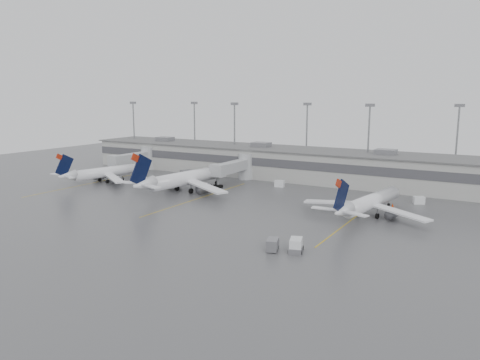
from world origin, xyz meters
The scene contains 18 objects.
ground centered at (0.00, 0.00, 0.00)m, with size 260.00×260.00×0.00m, color #4D4D50.
terminal centered at (-0.01, 57.98, 4.17)m, with size 152.00×17.00×9.45m.
light_masts centered at (0.00, 63.75, 12.03)m, with size 142.40×8.00×20.60m.
jet_bridge_left centered at (-55.50, 45.72, 3.87)m, with size 4.00×17.20×7.00m.
jet_bridge_right centered at (-20.50, 45.72, 3.87)m, with size 4.00×17.20×7.00m.
stand_markings centered at (0.00, 24.00, 0.01)m, with size 105.25×40.00×0.01m.
jet_far_left centered at (-50.34, 27.15, 2.73)m, with size 23.73×26.87×8.80m.
jet_mid_left centered at (-24.36, 27.74, 3.35)m, with size 29.49×33.24×10.77m.
jet_mid_right centered at (19.53, 26.54, 2.82)m, with size 24.71×27.90×9.08m.
baggage_tug centered at (15.77, 0.77, 0.79)m, with size 2.81×3.57×2.02m.
baggage_cart centered at (12.57, -0.43, 0.93)m, with size 2.34×3.12×1.78m.
gse_uld_a centered at (-53.71, 44.41, 0.86)m, with size 2.42×1.62×1.72m, color white.
gse_uld_b centered at (-7.64, 44.51, 0.82)m, with size 2.31×1.54×1.64m, color white.
gse_uld_c centered at (25.94, 42.32, 0.79)m, with size 2.23×1.49×1.58m, color white.
gse_loader centered at (-35.77, 43.73, 1.07)m, with size 2.14×3.43×2.14m, color slate.
cone_a centered at (-58.11, 35.57, 0.32)m, with size 0.40×0.40×0.64m, color #FA4005.
cone_b centered at (-18.11, 31.35, 0.40)m, with size 0.50×0.50×0.79m, color #FA4005.
cone_c centered at (21.76, 36.69, 0.39)m, with size 0.49×0.49×0.78m, color #FA4005.
Camera 1 is at (41.64, -60.06, 22.58)m, focal length 35.00 mm.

